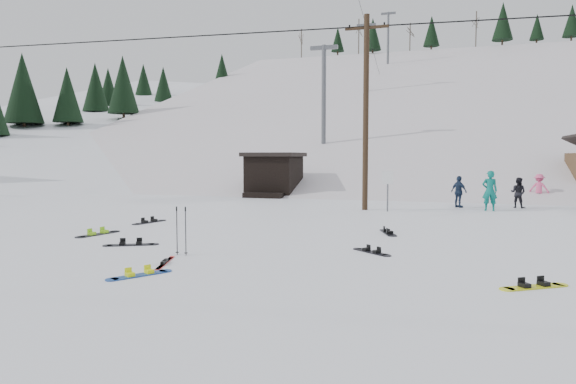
% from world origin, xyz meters
% --- Properties ---
extents(ground, '(200.00, 200.00, 0.00)m').
position_xyz_m(ground, '(0.00, 0.00, 0.00)').
color(ground, white).
rests_on(ground, ground).
extents(ski_slope, '(60.00, 85.24, 65.97)m').
position_xyz_m(ski_slope, '(0.00, 55.00, -12.00)').
color(ski_slope, silver).
rests_on(ski_slope, ground).
extents(ridge_left, '(47.54, 95.03, 58.38)m').
position_xyz_m(ridge_left, '(-36.00, 48.00, -11.00)').
color(ridge_left, white).
rests_on(ridge_left, ground).
extents(treeline_left, '(20.00, 64.00, 10.00)m').
position_xyz_m(treeline_left, '(-34.00, 40.00, 0.00)').
color(treeline_left, black).
rests_on(treeline_left, ground).
extents(treeline_crest, '(50.00, 6.00, 10.00)m').
position_xyz_m(treeline_crest, '(0.00, 86.00, 0.00)').
color(treeline_crest, black).
rests_on(treeline_crest, ski_slope).
extents(utility_pole, '(2.00, 0.26, 9.00)m').
position_xyz_m(utility_pole, '(2.00, 14.00, 4.68)').
color(utility_pole, '#3A2819').
rests_on(utility_pole, ground).
extents(trail_sign, '(0.50, 0.09, 1.85)m').
position_xyz_m(trail_sign, '(3.10, 13.58, 1.27)').
color(trail_sign, '#595B60').
rests_on(trail_sign, ground).
extents(lift_hut, '(3.40, 4.10, 2.75)m').
position_xyz_m(lift_hut, '(-5.00, 20.94, 1.36)').
color(lift_hut, black).
rests_on(lift_hut, ground).
extents(lift_tower_near, '(2.20, 0.36, 8.00)m').
position_xyz_m(lift_tower_near, '(-4.00, 30.00, 7.86)').
color(lift_tower_near, '#595B60').
rests_on(lift_tower_near, ski_slope).
extents(lift_tower_mid, '(2.20, 0.36, 8.00)m').
position_xyz_m(lift_tower_mid, '(-4.00, 50.00, 14.36)').
color(lift_tower_mid, '#595B60').
rests_on(lift_tower_mid, ski_slope).
extents(lift_tower_far, '(2.20, 0.36, 8.00)m').
position_xyz_m(lift_tower_far, '(-4.00, 70.00, 20.86)').
color(lift_tower_far, '#595B60').
rests_on(lift_tower_far, ski_slope).
extents(hero_snowboard, '(0.89, 1.30, 0.10)m').
position_xyz_m(hero_snowboard, '(-0.30, -0.74, 0.03)').
color(hero_snowboard, '#1846A0').
rests_on(hero_snowboard, ground).
extents(hero_skis, '(0.62, 1.66, 0.09)m').
position_xyz_m(hero_skis, '(-0.45, 0.46, 0.03)').
color(hero_skis, red).
rests_on(hero_skis, ground).
extents(ski_poles, '(0.34, 0.09, 1.24)m').
position_xyz_m(ski_poles, '(-0.61, 1.55, 0.63)').
color(ski_poles, black).
rests_on(ski_poles, ground).
extents(board_scatter_a, '(1.39, 0.88, 0.11)m').
position_xyz_m(board_scatter_a, '(-2.70, 2.37, 0.03)').
color(board_scatter_a, black).
rests_on(board_scatter_a, ground).
extents(board_scatter_b, '(0.60, 1.60, 0.11)m').
position_xyz_m(board_scatter_b, '(-5.00, 6.83, 0.03)').
color(board_scatter_b, black).
rests_on(board_scatter_b, ground).
extents(board_scatter_c, '(0.58, 1.67, 0.12)m').
position_xyz_m(board_scatter_c, '(-4.88, 3.74, 0.03)').
color(board_scatter_c, black).
rests_on(board_scatter_c, ground).
extents(board_scatter_d, '(1.11, 0.95, 0.10)m').
position_xyz_m(board_scatter_d, '(3.95, 3.37, 0.02)').
color(board_scatter_d, black).
rests_on(board_scatter_d, ground).
extents(board_scatter_e, '(1.30, 0.97, 0.11)m').
position_xyz_m(board_scatter_e, '(7.46, 0.75, 0.03)').
color(board_scatter_e, '#F8FF1C').
rests_on(board_scatter_e, ground).
extents(board_scatter_f, '(0.71, 1.47, 0.11)m').
position_xyz_m(board_scatter_f, '(3.94, 6.91, 0.03)').
color(board_scatter_f, black).
rests_on(board_scatter_f, ground).
extents(skier_teal, '(0.71, 0.50, 1.86)m').
position_xyz_m(skier_teal, '(7.54, 15.35, 0.93)').
color(skier_teal, '#0A6D62').
rests_on(skier_teal, ground).
extents(skier_dark, '(0.90, 0.83, 1.48)m').
position_xyz_m(skier_dark, '(8.94, 17.20, 0.74)').
color(skier_dark, black).
rests_on(skier_dark, ground).
extents(skier_pink, '(1.11, 0.78, 1.55)m').
position_xyz_m(skier_pink, '(10.38, 20.77, 0.78)').
color(skier_pink, '#F1558A').
rests_on(skier_pink, ground).
extents(skier_navy, '(0.94, 0.88, 1.56)m').
position_xyz_m(skier_navy, '(6.20, 16.51, 0.78)').
color(skier_navy, '#1B2A45').
rests_on(skier_navy, ground).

